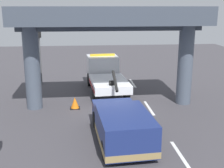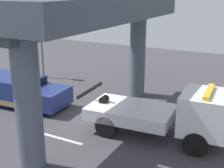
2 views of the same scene
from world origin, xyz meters
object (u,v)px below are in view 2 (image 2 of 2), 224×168
at_px(towed_van_green, 20,91).
at_px(traffic_cone_orange, 114,101).
at_px(tow_truck_white, 173,113).
at_px(traffic_light_near, 41,38).

distance_m(towed_van_green, traffic_cone_orange, 5.35).
height_order(tow_truck_white, traffic_light_near, traffic_light_near).
relative_size(traffic_light_near, traffic_cone_orange, 5.74).
bearing_deg(traffic_light_near, traffic_cone_orange, -20.54).
height_order(traffic_light_near, traffic_cone_orange, traffic_light_near).
height_order(towed_van_green, traffic_light_near, traffic_light_near).
distance_m(tow_truck_white, traffic_cone_orange, 4.70).
xyz_separation_m(traffic_light_near, traffic_cone_orange, (7.38, -2.77, -2.59)).
bearing_deg(tow_truck_white, towed_van_green, -179.62).
relative_size(towed_van_green, traffic_cone_orange, 7.66).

